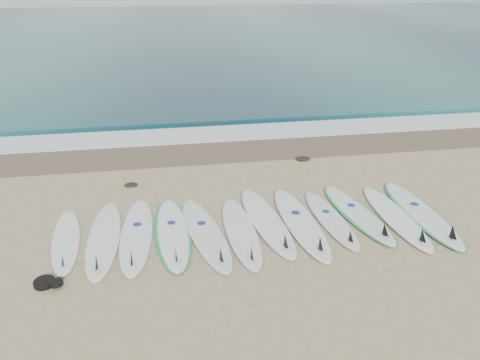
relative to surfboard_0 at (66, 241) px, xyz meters
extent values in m
plane|color=tan|center=(3.38, 0.03, -0.05)|extent=(120.00, 120.00, 0.00)
cube|color=#195057|center=(3.38, 32.53, -0.04)|extent=(120.00, 55.00, 0.03)
cube|color=brown|center=(3.38, 4.13, -0.05)|extent=(120.00, 1.80, 0.01)
cube|color=silver|center=(3.38, 5.53, -0.03)|extent=(120.00, 1.40, 0.04)
cube|color=#195057|center=(3.38, 7.03, 0.00)|extent=(120.00, 1.00, 0.10)
ellipsoid|color=white|center=(-0.01, 0.07, -0.01)|extent=(0.74, 2.34, 0.07)
cone|color=black|center=(0.09, -0.77, 0.12)|extent=(0.22, 0.27, 0.25)
ellipsoid|color=white|center=(0.65, 0.02, 0.00)|extent=(0.58, 2.72, 0.09)
cone|color=black|center=(0.64, -0.97, 0.15)|extent=(0.23, 0.29, 0.29)
ellipsoid|color=white|center=(1.22, 0.06, 0.00)|extent=(0.66, 2.77, 0.09)
cone|color=black|center=(1.19, -0.94, 0.16)|extent=(0.24, 0.30, 0.29)
cylinder|color=navy|center=(1.23, 0.32, 0.04)|extent=(0.16, 0.16, 0.01)
ellipsoid|color=white|center=(1.87, 0.03, 0.00)|extent=(0.63, 2.68, 0.09)
ellipsoid|color=#1CB866|center=(1.87, 0.03, -0.01)|extent=(0.73, 2.70, 0.06)
cone|color=black|center=(1.90, -0.94, 0.15)|extent=(0.23, 0.29, 0.28)
cylinder|color=navy|center=(1.86, 0.29, 0.04)|extent=(0.16, 0.16, 0.01)
ellipsoid|color=silver|center=(2.46, -0.09, 0.00)|extent=(1.01, 2.83, 0.09)
cone|color=black|center=(2.62, -1.09, 0.16)|extent=(0.28, 0.33, 0.30)
cylinder|color=navy|center=(2.41, 0.17, 0.04)|extent=(0.18, 0.18, 0.01)
ellipsoid|color=white|center=(3.11, -0.14, -0.01)|extent=(0.60, 2.66, 0.09)
cone|color=black|center=(3.12, -1.11, 0.15)|extent=(0.23, 0.29, 0.28)
ellipsoid|color=white|center=(3.65, 0.15, 0.00)|extent=(0.86, 2.86, 0.09)
cone|color=black|center=(3.75, -0.88, 0.16)|extent=(0.27, 0.32, 0.30)
ellipsoid|color=white|center=(4.28, -0.01, 0.00)|extent=(0.70, 2.90, 0.09)
cone|color=black|center=(4.31, -1.06, 0.17)|extent=(0.25, 0.32, 0.31)
cylinder|color=navy|center=(4.27, 0.27, 0.05)|extent=(0.17, 0.17, 0.01)
ellipsoid|color=white|center=(4.89, 0.02, -0.01)|extent=(0.62, 2.42, 0.08)
cone|color=black|center=(4.93, -0.86, 0.13)|extent=(0.22, 0.27, 0.26)
cylinder|color=navy|center=(4.88, 0.25, 0.03)|extent=(0.15, 0.15, 0.01)
ellipsoid|color=white|center=(5.49, 0.15, -0.01)|extent=(0.84, 2.65, 0.08)
ellipsoid|color=#1CB866|center=(5.49, 0.15, -0.01)|extent=(0.93, 2.68, 0.06)
cone|color=black|center=(5.60, -0.79, 0.15)|extent=(0.25, 0.30, 0.28)
cylinder|color=navy|center=(5.46, 0.40, 0.04)|extent=(0.17, 0.17, 0.01)
ellipsoid|color=white|center=(6.16, -0.11, 0.00)|extent=(0.56, 2.69, 0.09)
cone|color=black|center=(6.16, -1.09, 0.15)|extent=(0.23, 0.29, 0.29)
ellipsoid|color=white|center=(6.73, -0.05, 0.00)|extent=(0.62, 2.87, 0.09)
ellipsoid|color=#1CB866|center=(6.73, -0.05, -0.01)|extent=(0.72, 2.89, 0.07)
cone|color=black|center=(6.72, -1.10, 0.17)|extent=(0.25, 0.31, 0.30)
cylinder|color=navy|center=(6.74, 0.22, 0.05)|extent=(0.17, 0.17, 0.01)
ellipsoid|color=black|center=(1.03, 2.29, -0.02)|extent=(0.31, 0.24, 0.06)
ellipsoid|color=black|center=(5.28, 3.16, -0.01)|extent=(0.37, 0.29, 0.07)
cylinder|color=black|center=(-0.12, -1.18, -0.01)|extent=(0.32, 0.32, 0.08)
cylinder|color=black|center=(0.08, -1.28, 0.03)|extent=(0.20, 0.20, 0.06)
camera|label=1|loc=(1.85, -7.48, 4.36)|focal=35.00mm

